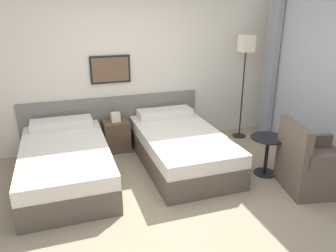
% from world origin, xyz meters
% --- Properties ---
extents(ground_plane, '(16.00, 16.00, 0.00)m').
position_xyz_m(ground_plane, '(0.00, 0.00, 0.00)').
color(ground_plane, gray).
extents(wall_headboard, '(10.00, 0.10, 2.70)m').
position_xyz_m(wall_headboard, '(-0.02, 2.09, 1.30)').
color(wall_headboard, beige).
rests_on(wall_headboard, ground_plane).
extents(bed_near_door, '(1.13, 2.04, 0.63)m').
position_xyz_m(bed_near_door, '(-1.21, 1.02, 0.26)').
color(bed_near_door, brown).
rests_on(bed_near_door, ground_plane).
extents(bed_near_window, '(1.13, 2.04, 0.63)m').
position_xyz_m(bed_near_window, '(0.45, 1.02, 0.26)').
color(bed_near_window, brown).
rests_on(bed_near_window, ground_plane).
extents(nightstand, '(0.41, 0.36, 0.65)m').
position_xyz_m(nightstand, '(-0.38, 1.80, 0.27)').
color(nightstand, brown).
rests_on(nightstand, ground_plane).
extents(floor_lamp, '(0.24, 0.24, 1.81)m').
position_xyz_m(floor_lamp, '(1.87, 1.71, 1.50)').
color(floor_lamp, black).
rests_on(floor_lamp, ground_plane).
extents(side_table, '(0.48, 0.48, 0.56)m').
position_xyz_m(side_table, '(1.47, 0.32, 0.39)').
color(side_table, black).
rests_on(side_table, ground_plane).
extents(armchair, '(0.94, 0.87, 0.91)m').
position_xyz_m(armchair, '(1.82, -0.22, 0.29)').
color(armchair, brown).
rests_on(armchair, ground_plane).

